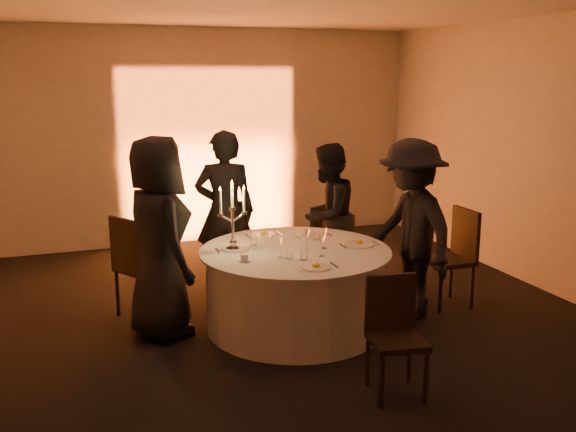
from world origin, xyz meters
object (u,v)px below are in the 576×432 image
object	(u,v)px
chair_back_right	(316,237)
guest_right	(411,230)
chair_right	(455,252)
guest_back_right	(327,216)
banquet_table	(295,289)
guest_back_left	(225,212)
candelabra	(233,226)
coffee_cup	(244,258)
chair_back_left	(229,236)
guest_left	(158,238)
chair_left	(137,261)
chair_front	(394,328)

from	to	relation	value
chair_back_right	guest_right	size ratio (longest dim) A/B	0.50
chair_right	guest_back_right	world-z (taller)	guest_back_right
banquet_table	guest_right	world-z (taller)	guest_right
guest_back_left	candelabra	xyz separation A→B (m)	(-0.20, -1.07, 0.10)
chair_back_right	coffee_cup	world-z (taller)	chair_back_right
guest_right	guest_back_right	bearing A→B (deg)	-167.00
chair_back_right	chair_right	size ratio (longest dim) A/B	0.88
coffee_cup	guest_right	bearing A→B (deg)	2.75
chair_back_left	guest_back_left	world-z (taller)	guest_back_left
banquet_table	coffee_cup	distance (m)	0.72
chair_back_right	guest_back_left	distance (m)	1.17
chair_back_right	coffee_cup	size ratio (longest dim) A/B	8.16
candelabra	guest_left	bearing A→B (deg)	172.58
banquet_table	guest_right	size ratio (longest dim) A/B	1.01
guest_back_left	guest_right	xyz separation A→B (m)	(1.51, -1.38, -0.01)
chair_left	guest_back_left	bearing A→B (deg)	-95.93
guest_left	banquet_table	bearing A→B (deg)	-115.44
chair_left	guest_back_left	world-z (taller)	guest_back_left
candelabra	guest_back_right	bearing A→B (deg)	32.29
banquet_table	guest_left	xyz separation A→B (m)	(-1.23, 0.28, 0.54)
guest_left	coffee_cup	xyz separation A→B (m)	(0.67, -0.48, -0.13)
chair_right	guest_right	world-z (taller)	guest_right
chair_left	coffee_cup	xyz separation A→B (m)	(0.82, -0.97, 0.22)
candelabra	banquet_table	bearing A→B (deg)	-18.94
chair_back_left	candelabra	xyz separation A→B (m)	(-0.32, -1.38, 0.46)
chair_back_left	guest_back_left	xyz separation A→B (m)	(-0.12, -0.31, 0.35)
chair_back_left	guest_back_right	xyz separation A→B (m)	(0.99, -0.55, 0.27)
coffee_cup	chair_back_right	bearing A→B (deg)	49.48
banquet_table	chair_back_right	bearing A→B (deg)	60.45
chair_back_left	candelabra	distance (m)	1.49
chair_left	candelabra	size ratio (longest dim) A/B	1.55
chair_back_left	guest_back_left	distance (m)	0.49
banquet_table	chair_back_left	size ratio (longest dim) A/B	1.86
chair_back_left	guest_left	size ratio (longest dim) A/B	0.52
chair_back_right	chair_left	bearing A→B (deg)	-12.58
banquet_table	chair_back_right	size ratio (longest dim) A/B	2.01
guest_right	chair_back_right	bearing A→B (deg)	-170.15
chair_back_right	chair_right	bearing A→B (deg)	100.57
chair_left	chair_right	bearing A→B (deg)	-135.31
chair_back_left	chair_back_right	xyz separation A→B (m)	(0.98, -0.25, -0.04)
guest_back_left	guest_right	world-z (taller)	guest_back_left
chair_left	chair_right	distance (m)	3.24
chair_right	guest_right	bearing A→B (deg)	-77.91
chair_front	chair_back_right	bearing A→B (deg)	89.53
chair_left	coffee_cup	size ratio (longest dim) A/B	9.37
chair_right	guest_back_left	world-z (taller)	guest_back_left
chair_back_right	chair_back_left	bearing A→B (deg)	-41.52
chair_back_left	coffee_cup	world-z (taller)	chair_back_left
banquet_table	chair_back_left	xyz separation A→B (m)	(-0.23, 1.57, 0.16)
chair_left	candelabra	bearing A→B (deg)	-156.55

